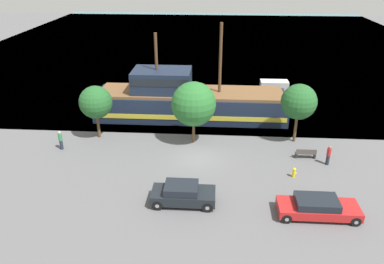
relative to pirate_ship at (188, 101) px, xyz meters
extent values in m
plane|color=#5B5B5E|center=(1.37, -8.10, -1.75)|extent=(160.00, 160.00, 0.00)
plane|color=teal|center=(1.37, 35.90, -1.75)|extent=(80.00, 80.00, 0.00)
cube|color=#192338|center=(0.30, 0.00, -0.50)|extent=(18.69, 4.60, 2.49)
cube|color=gold|center=(0.30, 0.00, -0.88)|extent=(18.32, 4.68, 0.45)
cube|color=#192338|center=(10.24, 0.00, -0.13)|extent=(1.40, 2.53, 1.75)
cube|color=brown|center=(0.30, 0.00, 0.87)|extent=(17.94, 4.23, 0.25)
cube|color=#192338|center=(-2.51, 0.00, 2.03)|extent=(5.61, 3.68, 2.07)
cube|color=black|center=(-2.51, 0.00, 2.34)|extent=(5.33, 3.74, 0.75)
cylinder|color=#4C331E|center=(3.10, 0.00, 4.28)|extent=(0.28, 0.28, 6.57)
cylinder|color=#4C331E|center=(-2.97, 0.00, 3.79)|extent=(0.28, 0.28, 5.58)
cube|color=#2D333D|center=(9.83, 5.83, -1.22)|extent=(7.60, 1.89, 1.07)
cube|color=silver|center=(9.26, 5.83, -0.15)|extent=(3.04, 1.48, 1.06)
cube|color=black|center=(10.17, 5.83, -0.15)|extent=(0.12, 1.32, 0.85)
cube|color=black|center=(0.83, -14.52, -1.16)|extent=(4.16, 1.84, 0.66)
cube|color=black|center=(0.71, -14.52, -0.58)|extent=(2.16, 1.65, 0.50)
cylinder|color=black|center=(2.43, -15.35, -1.40)|extent=(0.69, 0.22, 0.69)
cylinder|color=gray|center=(2.43, -15.35, -1.40)|extent=(0.26, 0.25, 0.26)
cylinder|color=black|center=(2.43, -13.70, -1.40)|extent=(0.69, 0.22, 0.69)
cylinder|color=gray|center=(2.43, -13.70, -1.40)|extent=(0.26, 0.25, 0.26)
cylinder|color=black|center=(-0.76, -15.35, -1.40)|extent=(0.69, 0.22, 0.69)
cylinder|color=gray|center=(-0.76, -15.35, -1.40)|extent=(0.26, 0.25, 0.26)
cylinder|color=black|center=(-0.76, -13.70, -1.40)|extent=(0.69, 0.22, 0.69)
cylinder|color=gray|center=(-0.76, -13.70, -1.40)|extent=(0.26, 0.25, 0.26)
cube|color=#B21E1E|center=(9.31, -15.28, -1.23)|extent=(4.98, 1.87, 0.56)
cube|color=black|center=(9.16, -15.28, -0.72)|extent=(2.59, 1.68, 0.47)
cylinder|color=black|center=(11.35, -16.12, -1.43)|extent=(0.63, 0.22, 0.63)
cylinder|color=gray|center=(11.35, -16.12, -1.43)|extent=(0.24, 0.25, 0.24)
cylinder|color=black|center=(11.35, -14.44, -1.43)|extent=(0.63, 0.22, 0.63)
cylinder|color=gray|center=(11.35, -14.44, -1.43)|extent=(0.24, 0.25, 0.24)
cylinder|color=black|center=(7.26, -16.12, -1.43)|extent=(0.63, 0.22, 0.63)
cylinder|color=gray|center=(7.26, -16.12, -1.43)|extent=(0.24, 0.25, 0.24)
cylinder|color=black|center=(7.26, -14.44, -1.43)|extent=(0.63, 0.22, 0.63)
cylinder|color=gray|center=(7.26, -14.44, -1.43)|extent=(0.24, 0.25, 0.24)
cylinder|color=yellow|center=(8.63, -10.79, -1.47)|extent=(0.22, 0.22, 0.56)
sphere|color=yellow|center=(8.63, -10.79, -1.11)|extent=(0.25, 0.25, 0.25)
cylinder|color=yellow|center=(8.47, -10.79, -1.44)|extent=(0.10, 0.09, 0.09)
cylinder|color=yellow|center=(8.79, -10.79, -1.44)|extent=(0.10, 0.09, 0.09)
cube|color=#4C4742|center=(10.08, -7.80, -1.32)|extent=(1.60, 0.45, 0.05)
cube|color=#4C4742|center=(10.08, -8.00, -1.10)|extent=(1.60, 0.06, 0.40)
cube|color=#2D2D2D|center=(9.34, -7.80, -1.55)|extent=(0.12, 0.36, 0.40)
cube|color=#2D2D2D|center=(10.82, -7.80, -1.55)|extent=(0.12, 0.36, 0.40)
cylinder|color=#232838|center=(11.57, -8.78, -1.35)|extent=(0.27, 0.27, 0.79)
cylinder|color=#B22323|center=(11.57, -8.78, -0.65)|extent=(0.32, 0.32, 0.61)
sphere|color=#8C664C|center=(11.57, -8.78, -0.24)|extent=(0.21, 0.21, 0.21)
cylinder|color=#232838|center=(-10.05, -7.64, -1.35)|extent=(0.27, 0.27, 0.80)
cylinder|color=#337F4C|center=(-10.05, -7.64, -0.64)|extent=(0.32, 0.32, 0.62)
sphere|color=beige|center=(-10.05, -7.64, -0.22)|extent=(0.22, 0.22, 0.22)
cylinder|color=brown|center=(-7.54, -5.17, -0.69)|extent=(0.24, 0.24, 2.13)
sphere|color=#235B28|center=(-7.54, -5.17, 1.59)|extent=(2.85, 2.85, 2.85)
cylinder|color=brown|center=(0.94, -5.60, -0.77)|extent=(0.24, 0.24, 1.95)
sphere|color=#286B2D|center=(0.94, -5.60, 1.80)|extent=(3.75, 3.75, 3.75)
cylinder|color=brown|center=(9.71, -4.85, -0.55)|extent=(0.24, 0.24, 2.41)
sphere|color=#235B28|center=(9.71, -4.85, 1.93)|extent=(3.00, 3.00, 3.00)
camera|label=1|loc=(2.74, -34.71, 13.00)|focal=35.00mm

